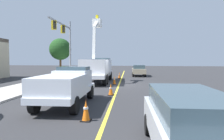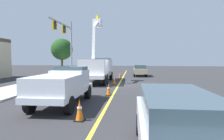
{
  "view_description": "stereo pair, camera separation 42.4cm",
  "coord_description": "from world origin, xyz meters",
  "px_view_note": "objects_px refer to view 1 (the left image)",
  "views": [
    {
      "loc": [
        -19.03,
        -2.55,
        2.5
      ],
      "look_at": [
        1.23,
        0.91,
        1.4
      ],
      "focal_mm": 31.27,
      "sensor_mm": 36.0,
      "label": 1
    },
    {
      "loc": [
        -18.96,
        -2.97,
        2.5
      ],
      "look_at": [
        1.23,
        0.91,
        1.4
      ],
      "focal_mm": 31.27,
      "sensor_mm": 36.0,
      "label": 2
    }
  ],
  "objects_px": {
    "traffic_cone_mid_front": "(111,90)",
    "traffic_signal_mast": "(65,38)",
    "utility_bucket_truck": "(98,68)",
    "traffic_cone_trailing": "(119,75)",
    "traffic_cone_mid_rear": "(114,80)",
    "service_pickup_truck": "(67,85)",
    "trailing_sedan": "(191,121)",
    "passing_minivan": "(139,70)",
    "traffic_cone_leading": "(86,111)"
  },
  "relations": [
    {
      "from": "service_pickup_truck",
      "to": "traffic_cone_mid_front",
      "type": "xyz_separation_m",
      "value": [
        3.28,
        -1.89,
        -0.72
      ]
    },
    {
      "from": "utility_bucket_truck",
      "to": "passing_minivan",
      "type": "relative_size",
      "value": 1.7
    },
    {
      "from": "trailing_sedan",
      "to": "traffic_cone_mid_front",
      "type": "height_order",
      "value": "trailing_sedan"
    },
    {
      "from": "traffic_cone_leading",
      "to": "traffic_cone_mid_rear",
      "type": "distance_m",
      "value": 11.79
    },
    {
      "from": "passing_minivan",
      "to": "traffic_cone_leading",
      "type": "xyz_separation_m",
      "value": [
        -22.43,
        1.38,
        -0.55
      ]
    },
    {
      "from": "utility_bucket_truck",
      "to": "traffic_cone_leading",
      "type": "height_order",
      "value": "utility_bucket_truck"
    },
    {
      "from": "traffic_signal_mast",
      "to": "traffic_cone_leading",
      "type": "bearing_deg",
      "value": -154.32
    },
    {
      "from": "trailing_sedan",
      "to": "traffic_signal_mast",
      "type": "xyz_separation_m",
      "value": [
        18.47,
        11.14,
        4.27
      ]
    },
    {
      "from": "traffic_cone_leading",
      "to": "traffic_signal_mast",
      "type": "xyz_separation_m",
      "value": [
        15.94,
        7.67,
        4.82
      ]
    },
    {
      "from": "traffic_signal_mast",
      "to": "service_pickup_truck",
      "type": "bearing_deg",
      "value": -156.68
    },
    {
      "from": "traffic_cone_mid_front",
      "to": "traffic_cone_trailing",
      "type": "relative_size",
      "value": 0.96
    },
    {
      "from": "traffic_cone_trailing",
      "to": "traffic_cone_mid_rear",
      "type": "bearing_deg",
      "value": -177.11
    },
    {
      "from": "utility_bucket_truck",
      "to": "traffic_cone_mid_rear",
      "type": "bearing_deg",
      "value": -128.54
    },
    {
      "from": "service_pickup_truck",
      "to": "traffic_cone_leading",
      "type": "height_order",
      "value": "service_pickup_truck"
    },
    {
      "from": "utility_bucket_truck",
      "to": "traffic_cone_mid_rear",
      "type": "height_order",
      "value": "utility_bucket_truck"
    },
    {
      "from": "utility_bucket_truck",
      "to": "passing_minivan",
      "type": "distance_m",
      "value": 9.93
    },
    {
      "from": "traffic_cone_mid_rear",
      "to": "traffic_signal_mast",
      "type": "height_order",
      "value": "traffic_signal_mast"
    },
    {
      "from": "traffic_cone_mid_rear",
      "to": "traffic_signal_mast",
      "type": "distance_m",
      "value": 9.44
    },
    {
      "from": "service_pickup_truck",
      "to": "trailing_sedan",
      "type": "relative_size",
      "value": 1.16
    },
    {
      "from": "traffic_cone_trailing",
      "to": "traffic_cone_leading",
      "type": "bearing_deg",
      "value": -176.79
    },
    {
      "from": "trailing_sedan",
      "to": "traffic_cone_leading",
      "type": "xyz_separation_m",
      "value": [
        2.54,
        3.48,
        -0.55
      ]
    },
    {
      "from": "service_pickup_truck",
      "to": "traffic_cone_mid_rear",
      "type": "height_order",
      "value": "service_pickup_truck"
    },
    {
      "from": "traffic_cone_mid_front",
      "to": "traffic_cone_leading",
      "type": "bearing_deg",
      "value": 180.0
    },
    {
      "from": "traffic_cone_leading",
      "to": "traffic_signal_mast",
      "type": "relative_size",
      "value": 0.11
    },
    {
      "from": "passing_minivan",
      "to": "utility_bucket_truck",
      "type": "bearing_deg",
      "value": 155.0
    },
    {
      "from": "trailing_sedan",
      "to": "traffic_cone_leading",
      "type": "bearing_deg",
      "value": 53.89
    },
    {
      "from": "passing_minivan",
      "to": "traffic_signal_mast",
      "type": "height_order",
      "value": "traffic_signal_mast"
    },
    {
      "from": "passing_minivan",
      "to": "trailing_sedan",
      "type": "distance_m",
      "value": 25.05
    },
    {
      "from": "utility_bucket_truck",
      "to": "passing_minivan",
      "type": "bearing_deg",
      "value": -25.0
    },
    {
      "from": "utility_bucket_truck",
      "to": "traffic_cone_trailing",
      "type": "distance_m",
      "value": 5.05
    },
    {
      "from": "traffic_cone_mid_front",
      "to": "traffic_signal_mast",
      "type": "relative_size",
      "value": 0.11
    },
    {
      "from": "utility_bucket_truck",
      "to": "traffic_cone_mid_front",
      "type": "height_order",
      "value": "utility_bucket_truck"
    },
    {
      "from": "trailing_sedan",
      "to": "traffic_cone_trailing",
      "type": "distance_m",
      "value": 21.05
    },
    {
      "from": "passing_minivan",
      "to": "trailing_sedan",
      "type": "xyz_separation_m",
      "value": [
        -24.96,
        -2.09,
        0.0
      ]
    },
    {
      "from": "traffic_cone_leading",
      "to": "traffic_cone_trailing",
      "type": "xyz_separation_m",
      "value": [
        18.02,
        1.01,
        -0.01
      ]
    },
    {
      "from": "traffic_cone_mid_front",
      "to": "traffic_signal_mast",
      "type": "xyz_separation_m",
      "value": [
        10.13,
        7.67,
        4.84
      ]
    },
    {
      "from": "traffic_cone_mid_front",
      "to": "service_pickup_truck",
      "type": "bearing_deg",
      "value": 150.11
    },
    {
      "from": "utility_bucket_truck",
      "to": "traffic_signal_mast",
      "type": "bearing_deg",
      "value": 62.92
    },
    {
      "from": "utility_bucket_truck",
      "to": "traffic_cone_leading",
      "type": "bearing_deg",
      "value": -168.23
    },
    {
      "from": "utility_bucket_truck",
      "to": "traffic_cone_mid_front",
      "type": "xyz_separation_m",
      "value": [
        -7.64,
        -2.8,
        -1.22
      ]
    },
    {
      "from": "passing_minivan",
      "to": "traffic_signal_mast",
      "type": "distance_m",
      "value": 11.93
    },
    {
      "from": "traffic_cone_mid_rear",
      "to": "traffic_cone_trailing",
      "type": "height_order",
      "value": "traffic_cone_mid_rear"
    },
    {
      "from": "passing_minivan",
      "to": "traffic_cone_mid_front",
      "type": "height_order",
      "value": "passing_minivan"
    },
    {
      "from": "traffic_cone_mid_rear",
      "to": "passing_minivan",
      "type": "bearing_deg",
      "value": -11.03
    },
    {
      "from": "trailing_sedan",
      "to": "traffic_cone_mid_front",
      "type": "distance_m",
      "value": 9.06
    },
    {
      "from": "service_pickup_truck",
      "to": "trailing_sedan",
      "type": "bearing_deg",
      "value": -133.39
    },
    {
      "from": "traffic_cone_leading",
      "to": "traffic_signal_mast",
      "type": "bearing_deg",
      "value": 25.68
    },
    {
      "from": "passing_minivan",
      "to": "traffic_signal_mast",
      "type": "relative_size",
      "value": 0.64
    },
    {
      "from": "service_pickup_truck",
      "to": "trailing_sedan",
      "type": "xyz_separation_m",
      "value": [
        -5.07,
        -5.36,
        -0.15
      ]
    },
    {
      "from": "utility_bucket_truck",
      "to": "service_pickup_truck",
      "type": "distance_m",
      "value": 10.97
    }
  ]
}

